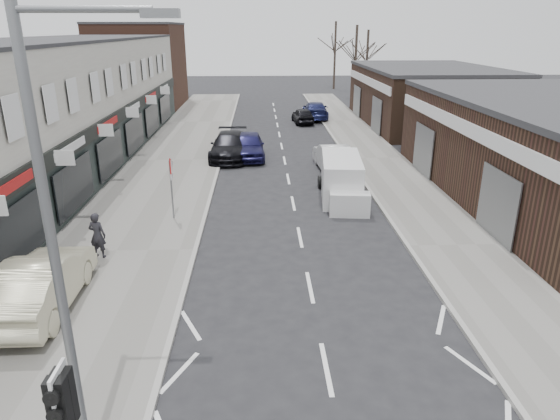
{
  "coord_description": "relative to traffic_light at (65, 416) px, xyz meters",
  "views": [
    {
      "loc": [
        -1.53,
        -7.88,
        7.69
      ],
      "look_at": [
        -0.95,
        6.02,
        2.6
      ],
      "focal_mm": 32.0,
      "sensor_mm": 36.0,
      "label": 1
    }
  ],
  "objects": [
    {
      "name": "pavement_left",
      "position": [
        -2.35,
        24.02,
        -2.35
      ],
      "size": [
        5.5,
        64.0,
        0.12
      ],
      "primitive_type": "cube",
      "color": "slate",
      "rests_on": "ground"
    },
    {
      "name": "pavement_right",
      "position": [
        10.15,
        24.02,
        -2.35
      ],
      "size": [
        3.5,
        64.0,
        0.12
      ],
      "primitive_type": "cube",
      "color": "slate",
      "rests_on": "ground"
    },
    {
      "name": "shop_terrace_left",
      "position": [
        -9.1,
        21.52,
        1.14
      ],
      "size": [
        8.0,
        41.0,
        7.1
      ],
      "primitive_type": "cube",
      "color": "beige",
      "rests_on": "ground"
    },
    {
      "name": "brick_block_far",
      "position": [
        -9.1,
        47.02,
        1.59
      ],
      "size": [
        8.0,
        10.0,
        8.0
      ],
      "primitive_type": "cube",
      "color": "#4A2A20",
      "rests_on": "ground"
    },
    {
      "name": "right_unit_far",
      "position": [
        16.9,
        36.02,
        -0.16
      ],
      "size": [
        10.0,
        16.0,
        4.5
      ],
      "primitive_type": "cube",
      "color": "#372419",
      "rests_on": "ground"
    },
    {
      "name": "tree_far_a",
      "position": [
        13.4,
        50.02,
        -2.41
      ],
      "size": [
        3.6,
        3.6,
        8.0
      ],
      "primitive_type": null,
      "color": "#382D26",
      "rests_on": "ground"
    },
    {
      "name": "tree_far_b",
      "position": [
        15.9,
        56.02,
        -2.41
      ],
      "size": [
        3.6,
        3.6,
        7.5
      ],
      "primitive_type": null,
      "color": "#382D26",
      "rests_on": "ground"
    },
    {
      "name": "tree_far_c",
      "position": [
        12.9,
        62.02,
        -2.41
      ],
      "size": [
        3.6,
        3.6,
        8.5
      ],
      "primitive_type": null,
      "color": "#382D26",
      "rests_on": "ground"
    },
    {
      "name": "traffic_light",
      "position": [
        0.0,
        0.0,
        0.0
      ],
      "size": [
        0.28,
        0.6,
        3.1
      ],
      "color": "slate",
      "rests_on": "pavement_left"
    },
    {
      "name": "street_lamp",
      "position": [
        -0.13,
        1.22,
        2.2
      ],
      "size": [
        2.23,
        0.22,
        8.0
      ],
      "color": "slate",
      "rests_on": "pavement_left"
    },
    {
      "name": "warning_sign",
      "position": [
        -0.76,
        14.02,
        -0.21
      ],
      "size": [
        0.12,
        0.8,
        2.7
      ],
      "color": "slate",
      "rests_on": "pavement_left"
    },
    {
      "name": "white_van",
      "position": [
        6.73,
        16.65,
        -1.49
      ],
      "size": [
        2.19,
        5.2,
        1.96
      ],
      "rotation": [
        0.0,
        0.0,
        -0.1
      ],
      "color": "silver",
      "rests_on": "ground"
    },
    {
      "name": "sedan_on_pavement",
      "position": [
        -3.35,
        6.93,
        -1.5
      ],
      "size": [
        1.78,
        4.87,
        1.6
      ],
      "primitive_type": "imported",
      "rotation": [
        0.0,
        0.0,
        3.16
      ],
      "color": "beige",
      "rests_on": "pavement_left"
    },
    {
      "name": "pedestrian",
      "position": [
        -2.79,
        10.29,
        -1.47
      ],
      "size": [
        0.67,
        0.51,
        1.64
      ],
      "primitive_type": "imported",
      "rotation": [
        0.0,
        0.0,
        2.92
      ],
      "color": "black",
      "rests_on": "pavement_left"
    },
    {
      "name": "parked_car_left_a",
      "position": [
        2.2,
        24.74,
        -1.62
      ],
      "size": [
        2.04,
        4.75,
        1.6
      ],
      "primitive_type": "imported",
      "rotation": [
        0.0,
        0.0,
        0.03
      ],
      "color": "#14133D",
      "rests_on": "ground"
    },
    {
      "name": "parked_car_left_b",
      "position": [
        1.0,
        24.74,
        -1.63
      ],
      "size": [
        2.41,
        5.48,
        1.57
      ],
      "primitive_type": "imported",
      "rotation": [
        0.0,
        0.0,
        -0.04
      ],
      "color": "black",
      "rests_on": "ground"
    },
    {
      "name": "parked_car_right_a",
      "position": [
        7.06,
        21.65,
        -1.65
      ],
      "size": [
        1.91,
        4.74,
        1.53
      ],
      "primitive_type": "imported",
      "rotation": [
        0.0,
        0.0,
        3.2
      ],
      "color": "silver",
      "rests_on": "ground"
    },
    {
      "name": "parked_car_right_b",
      "position": [
        6.6,
        36.75,
        -1.76
      ],
      "size": [
        1.85,
        3.94,
        1.3
      ],
      "primitive_type": "imported",
      "rotation": [
        0.0,
        0.0,
        3.22
      ],
      "color": "black",
      "rests_on": "ground"
    },
    {
      "name": "parked_car_right_c",
      "position": [
        7.9,
        38.88,
        -1.66
      ],
      "size": [
        2.33,
        5.28,
        1.51
      ],
      "primitive_type": "imported",
      "rotation": [
        0.0,
        0.0,
        3.1
      ],
      "color": "#151A42",
      "rests_on": "ground"
    }
  ]
}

